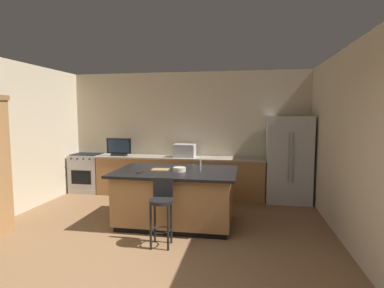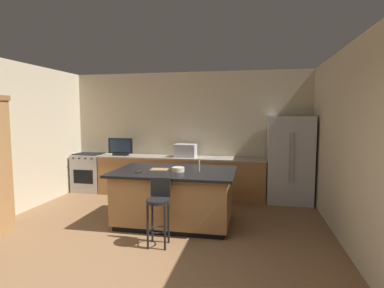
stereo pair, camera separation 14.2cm
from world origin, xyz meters
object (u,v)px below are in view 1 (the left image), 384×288
Objects in this scene: refrigerator at (288,159)px; range_oven at (88,173)px; kitchen_island at (176,196)px; cell_phone at (139,172)px; microwave at (184,151)px; tv_monitor at (119,148)px; cutting_board at (160,170)px; fruit_bowl at (179,169)px; bar_stool_center at (162,206)px.

refrigerator is 4.72m from range_oven.
kitchen_island is 2.75m from refrigerator.
cell_phone reaches higher than kitchen_island.
microwave is 2.11m from cell_phone.
kitchen_island is 1.11× the size of refrigerator.
tv_monitor is at bearing -178.11° from microwave.
cutting_board is (2.36, -1.82, 0.48)m from range_oven.
range_oven is 4.38× the size of fruit_bowl.
fruit_bowl is 0.36m from cutting_board.
tv_monitor is 3.23m from bar_stool_center.
fruit_bowl is at bearing 22.95° from cell_phone.
range_oven is at bearing -179.97° from microwave.
refrigerator is at bearing 42.81° from fruit_bowl.
fruit_bowl is 0.75× the size of cutting_board.
cutting_board is (1.51, -1.77, -0.16)m from tv_monitor.
microwave is 3.20× the size of cell_phone.
kitchen_island is 4.27× the size of microwave.
bar_stool_center is 6.43× the size of cell_phone.
microwave is 2.74m from bar_stool_center.
bar_stool_center is 0.98m from cutting_board.
range_oven is 1.57× the size of tv_monitor.
tv_monitor is at bearing -179.94° from refrigerator.
tv_monitor is 2.33m from cutting_board.
refrigerator reaches higher than range_oven.
refrigerator is 3.38m from bar_stool_center.
kitchen_island is at bearing -34.26° from range_oven.
kitchen_island is 9.67× the size of fruit_bowl.
microwave reaches higher than cutting_board.
kitchen_island is at bearing 130.27° from fruit_bowl.
fruit_bowl is (1.86, -1.84, -0.13)m from tv_monitor.
microwave is 0.50× the size of bar_stool_center.
refrigerator is 1.99× the size of range_oven.
range_oven is at bearing 145.74° from kitchen_island.
bar_stool_center reaches higher than kitchen_island.
kitchen_island reaches higher than range_oven.
microwave is at bearing 87.06° from cell_phone.
microwave is at bearing 90.87° from bar_stool_center.
range_oven is at bearing 141.30° from cell_phone.
range_oven is at bearing 130.73° from bar_stool_center.
range_oven is 3.28× the size of cutting_board.
cutting_board is (-2.34, -1.77, 0.02)m from refrigerator.
microwave is 1.57m from tv_monitor.
tv_monitor is 2.09× the size of cutting_board.
tv_monitor is at bearing 135.63° from kitchen_island.
bar_stool_center is (-2.08, -2.65, -0.35)m from refrigerator.
microwave is at bearing 178.81° from refrigerator.
cutting_board is (-0.26, 0.87, 0.36)m from bar_stool_center.
refrigerator is 3.86m from tv_monitor.
tv_monitor is (-1.78, 1.74, 0.63)m from kitchen_island.
tv_monitor reaches higher than fruit_bowl.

